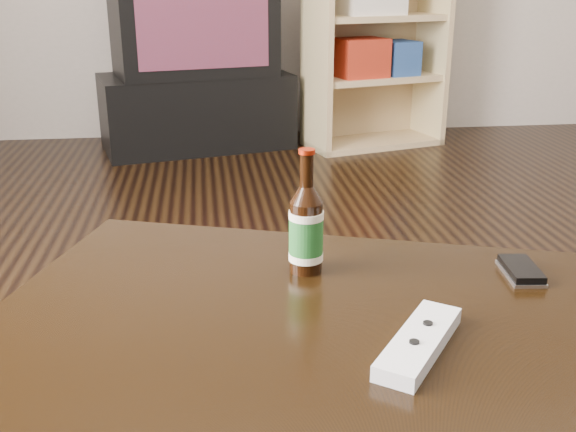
{
  "coord_description": "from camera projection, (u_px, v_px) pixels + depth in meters",
  "views": [
    {
      "loc": [
        -0.68,
        -1.3,
        0.98
      ],
      "look_at": [
        -0.55,
        -0.28,
        0.61
      ],
      "focal_mm": 42.0,
      "sensor_mm": 36.0,
      "label": 1
    }
  ],
  "objects": [
    {
      "name": "floor",
      "position": [
        497.0,
        407.0,
        1.63
      ],
      "size": [
        5.0,
        6.0,
        0.01
      ],
      "primitive_type": "cube",
      "color": "black",
      "rests_on": "ground"
    },
    {
      "name": "tv_stand",
      "position": [
        197.0,
        111.0,
        3.97
      ],
      "size": [
        1.17,
        0.77,
        0.43
      ],
      "primitive_type": "cube",
      "rotation": [
        0.0,
        0.0,
        0.23
      ],
      "color": "black",
      "rests_on": "floor"
    },
    {
      "name": "tv",
      "position": [
        192.0,
        16.0,
        3.78
      ],
      "size": [
        0.97,
        0.73,
        0.65
      ],
      "rotation": [
        0.0,
        0.0,
        0.23
      ],
      "color": "black",
      "rests_on": "tv_stand"
    },
    {
      "name": "bookshelf",
      "position": [
        374.0,
        12.0,
        3.85
      ],
      "size": [
        0.87,
        0.57,
        1.48
      ],
      "rotation": [
        0.0,
        0.0,
        0.27
      ],
      "color": "#9E7353",
      "rests_on": "floor"
    },
    {
      "name": "coffee_table",
      "position": [
        458.0,
        403.0,
        0.89
      ],
      "size": [
        1.55,
        1.19,
        0.51
      ],
      "rotation": [
        0.0,
        0.0,
        -0.32
      ],
      "color": "black",
      "rests_on": "floor"
    },
    {
      "name": "beer_bottle",
      "position": [
        306.0,
        230.0,
        1.1
      ],
      "size": [
        0.06,
        0.06,
        0.21
      ],
      "rotation": [
        0.0,
        0.0,
        -0.09
      ],
      "color": "black",
      "rests_on": "coffee_table"
    },
    {
      "name": "phone",
      "position": [
        521.0,
        271.0,
        1.11
      ],
      "size": [
        0.06,
        0.11,
        0.02
      ],
      "rotation": [
        0.0,
        0.0,
        -0.11
      ],
      "color": "#B0B0B2",
      "rests_on": "coffee_table"
    },
    {
      "name": "remote",
      "position": [
        419.0,
        342.0,
        0.89
      ],
      "size": [
        0.16,
        0.2,
        0.03
      ],
      "rotation": [
        0.0,
        0.0,
        -0.63
      ],
      "color": "silver",
      "rests_on": "coffee_table"
    }
  ]
}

